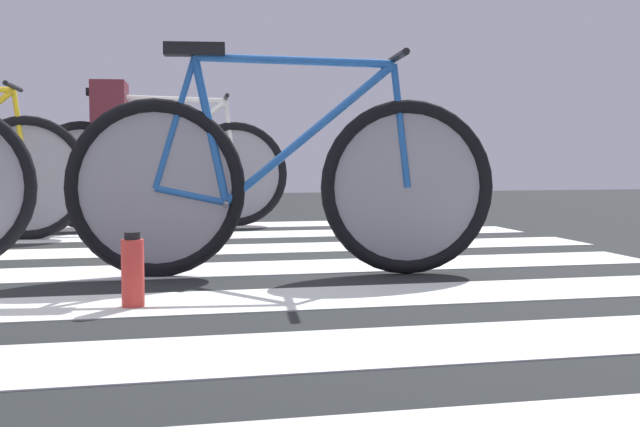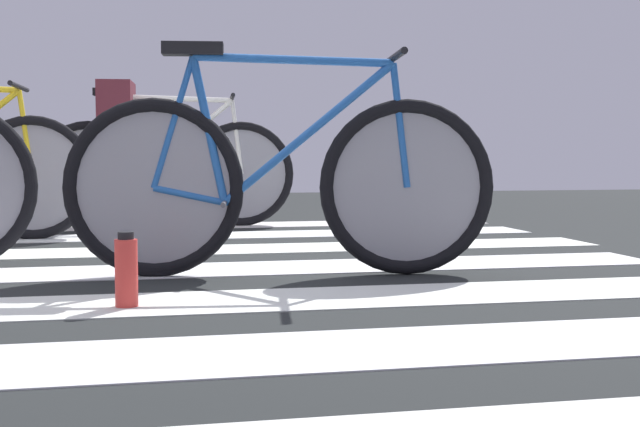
% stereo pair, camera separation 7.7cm
% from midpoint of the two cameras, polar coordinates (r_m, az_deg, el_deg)
% --- Properties ---
extents(ground, '(18.00, 14.00, 0.02)m').
position_cam_midpoint_polar(ground, '(3.78, -15.07, -3.78)').
color(ground, black).
extents(crosswalk_markings, '(5.49, 4.99, 0.00)m').
position_cam_midpoint_polar(crosswalk_markings, '(3.61, -15.45, -3.95)').
color(crosswalk_markings, silver).
rests_on(crosswalk_markings, ground).
extents(bicycle_1_of_4, '(1.73, 0.52, 0.93)m').
position_cam_midpoint_polar(bicycle_1_of_4, '(3.41, -3.20, 2.20)').
color(bicycle_1_of_4, black).
rests_on(bicycle_1_of_4, ground).
extents(bicycle_4_of_4, '(1.74, 0.52, 0.93)m').
position_cam_midpoint_polar(bicycle_4_of_4, '(5.82, -11.19, 2.87)').
color(bicycle_4_of_4, black).
rests_on(bicycle_4_of_4, ground).
extents(cyclist_4_of_4, '(0.34, 0.43, 0.98)m').
position_cam_midpoint_polar(cyclist_4_of_4, '(5.85, -14.28, 5.24)').
color(cyclist_4_of_4, brown).
rests_on(cyclist_4_of_4, ground).
extents(water_bottle, '(0.07, 0.07, 0.24)m').
position_cam_midpoint_polar(water_bottle, '(2.78, -13.30, -3.86)').
color(water_bottle, red).
rests_on(water_bottle, ground).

